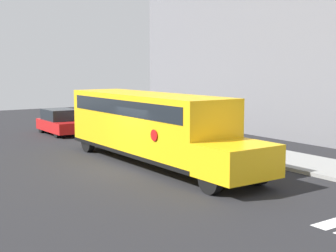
# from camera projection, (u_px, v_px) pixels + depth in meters

# --- Properties ---
(ground_plane) EXTENTS (60.00, 60.00, 0.00)m
(ground_plane) POSITION_uv_depth(u_px,v_px,m) (132.00, 169.00, 19.22)
(ground_plane) COLOR black
(sidewalk_strip) EXTENTS (44.00, 3.00, 0.15)m
(sidewalk_strip) POSITION_uv_depth(u_px,v_px,m) (247.00, 151.00, 22.86)
(sidewalk_strip) COLOR gray
(sidewalk_strip) RESTS_ON ground
(building_backdrop) EXTENTS (32.00, 4.00, 12.47)m
(building_backdrop) POSITION_uv_depth(u_px,v_px,m) (335.00, 29.00, 25.74)
(building_backdrop) COLOR slate
(building_backdrop) RESTS_ON ground
(school_bus) EXTENTS (11.75, 2.57, 3.01)m
(school_bus) POSITION_uv_depth(u_px,v_px,m) (150.00, 124.00, 20.17)
(school_bus) COLOR yellow
(school_bus) RESTS_ON ground
(parked_car) EXTENTS (4.02, 1.82, 1.56)m
(parked_car) POSITION_uv_depth(u_px,v_px,m) (61.00, 122.00, 29.17)
(parked_car) COLOR red
(parked_car) RESTS_ON ground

